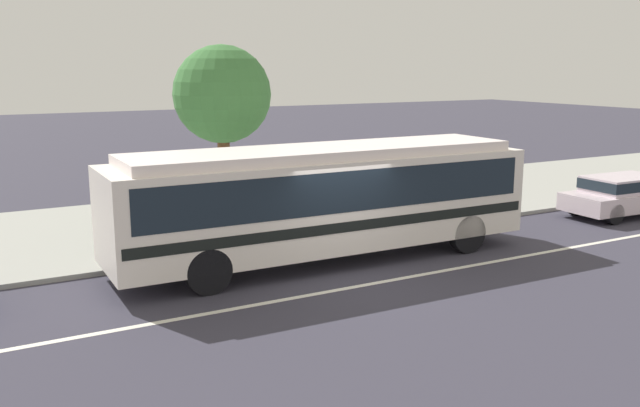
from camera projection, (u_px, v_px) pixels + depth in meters
name	position (u px, v px, depth m)	size (l,w,h in m)	color
ground_plane	(346.00, 276.00, 15.77)	(120.00, 120.00, 0.00)	#363441
sidewalk_slab	(235.00, 217.00, 21.51)	(60.00, 8.00, 0.12)	#9A9A93
lane_stripe_center	(365.00, 285.00, 15.09)	(56.00, 0.16, 0.01)	silver
transit_bus	(325.00, 195.00, 16.71)	(10.59, 2.67, 2.82)	white
sedan_far_ahead	(626.00, 193.00, 21.93)	(4.45, 1.90, 1.29)	silver
pedestrian_waiting_near_sign	(252.00, 203.00, 18.45)	(0.39, 0.39, 1.68)	#292A4A
street_tree_near_stop	(222.00, 96.00, 19.48)	(2.79, 2.79, 5.21)	brown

